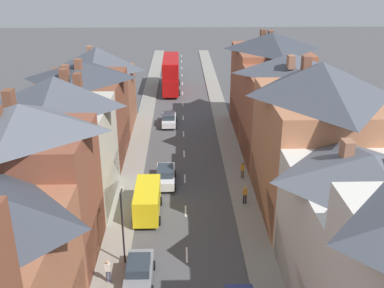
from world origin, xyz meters
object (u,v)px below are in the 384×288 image
object	(u,v)px
car_parked_right_a	(139,271)
pedestrian_mid_left	(245,194)
pedestrian_near_right	(108,270)
car_near_blue	(169,119)
car_near_silver	(165,175)
street_lamp	(123,222)
car_mid_black	(172,70)
double_decker_bus_lead	(171,73)
delivery_van	(147,200)
pedestrian_mid_right	(243,169)

from	to	relation	value
car_parked_right_a	pedestrian_mid_left	xyz separation A→B (m)	(8.15, 9.72, 0.18)
car_parked_right_a	pedestrian_near_right	world-z (taller)	pedestrian_near_right
car_near_blue	pedestrian_near_right	world-z (taller)	pedestrian_near_right
car_near_blue	car_near_silver	size ratio (longest dim) A/B	0.98
pedestrian_mid_left	pedestrian_near_right	bearing A→B (deg)	-135.88
car_parked_right_a	street_lamp	bearing A→B (deg)	119.65
car_parked_right_a	car_mid_black	xyz separation A→B (m)	(1.30, 57.33, -0.03)
double_decker_bus_lead	car_near_blue	xyz separation A→B (m)	(0.01, -16.38, -2.00)
double_decker_bus_lead	pedestrian_mid_left	distance (m)	37.32
double_decker_bus_lead	car_near_silver	distance (m)	32.56
car_near_silver	delivery_van	size ratio (longest dim) A/B	0.88
delivery_van	pedestrian_mid_left	size ratio (longest dim) A/B	3.23
double_decker_bus_lead	pedestrian_mid_right	bearing A→B (deg)	-77.12
car_mid_black	pedestrian_near_right	size ratio (longest dim) A/B	2.80
delivery_van	pedestrian_near_right	distance (m)	8.71
car_near_silver	car_parked_right_a	xyz separation A→B (m)	(-1.30, -13.86, 0.00)
car_near_blue	car_parked_right_a	world-z (taller)	car_parked_right_a
car_mid_black	car_near_silver	bearing A→B (deg)	-90.00
street_lamp	car_near_blue	bearing A→B (deg)	84.99
car_parked_right_a	street_lamp	size ratio (longest dim) A/B	0.72
street_lamp	pedestrian_mid_right	bearing A→B (deg)	52.17
car_near_silver	car_parked_right_a	bearing A→B (deg)	-95.36
pedestrian_near_right	pedestrian_mid_right	size ratio (longest dim) A/B	1.00
car_parked_right_a	pedestrian_mid_left	distance (m)	12.69
car_near_blue	pedestrian_near_right	bearing A→B (deg)	-96.20
street_lamp	double_decker_bus_lead	bearing A→B (deg)	86.85
pedestrian_near_right	pedestrian_mid_right	bearing A→B (deg)	54.23
car_mid_black	car_parked_right_a	bearing A→B (deg)	-91.30
delivery_van	street_lamp	xyz separation A→B (m)	(-1.15, -6.37, 1.90)
car_near_blue	car_mid_black	world-z (taller)	car_mid_black
pedestrian_near_right	car_near_silver	bearing A→B (deg)	76.82
car_near_blue	delivery_van	bearing A→B (deg)	-93.45
car_parked_right_a	pedestrian_near_right	bearing A→B (deg)	-177.52
car_parked_right_a	pedestrian_near_right	distance (m)	1.98
delivery_van	street_lamp	world-z (taller)	street_lamp
pedestrian_mid_right	car_near_silver	bearing A→B (deg)	-174.69
street_lamp	pedestrian_mid_left	bearing A→B (deg)	39.63
pedestrian_near_right	pedestrian_mid_left	distance (m)	14.09
pedestrian_near_right	pedestrian_mid_left	size ratio (longest dim) A/B	1.00
delivery_van	car_mid_black	bearing A→B (deg)	88.48
car_near_silver	street_lamp	distance (m)	12.33
car_near_blue	car_mid_black	distance (m)	27.35
car_near_blue	pedestrian_mid_right	size ratio (longest dim) A/B	2.78
delivery_van	pedestrian_mid_right	size ratio (longest dim) A/B	3.23
double_decker_bus_lead	pedestrian_mid_right	world-z (taller)	double_decker_bus_lead
car_near_blue	delivery_van	world-z (taller)	delivery_van
double_decker_bus_lead	car_near_silver	bearing A→B (deg)	-89.98
car_near_blue	pedestrian_mid_right	bearing A→B (deg)	-64.79
car_near_blue	pedestrian_mid_left	xyz separation A→B (m)	(6.85, -20.26, 0.22)
car_mid_black	pedestrian_mid_right	bearing A→B (deg)	-80.36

